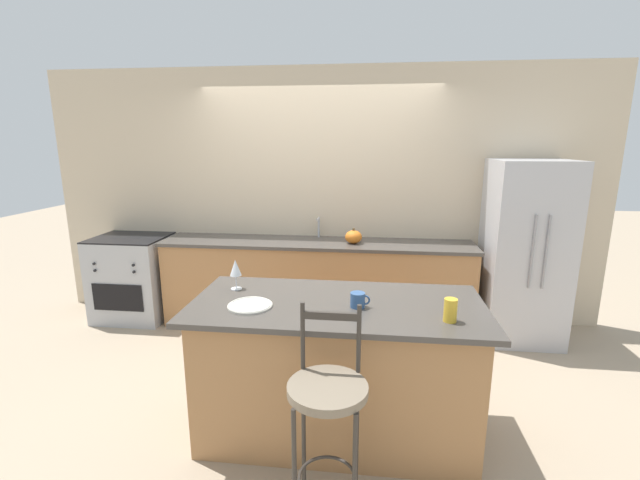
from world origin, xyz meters
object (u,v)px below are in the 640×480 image
at_px(oven_range, 134,277).
at_px(bar_stool_near, 328,409).
at_px(refrigerator, 524,252).
at_px(dinner_plate, 250,305).
at_px(wine_glass, 236,268).
at_px(tumbler_cup, 450,310).
at_px(pumpkin_decoration, 354,237).
at_px(coffee_mug, 358,300).

xyz_separation_m(oven_range, bar_stool_near, (2.41, -2.37, 0.16)).
bearing_deg(refrigerator, bar_stool_near, -125.74).
xyz_separation_m(dinner_plate, wine_glass, (-0.18, 0.30, 0.14)).
relative_size(oven_range, tumbler_cup, 6.81).
height_order(refrigerator, bar_stool_near, refrigerator).
bearing_deg(bar_stool_near, pumpkin_decoration, 89.41).
bearing_deg(tumbler_cup, pumpkin_decoration, 108.06).
height_order(bar_stool_near, pumpkin_decoration, bar_stool_near).
height_order(refrigerator, wine_glass, refrigerator).
xyz_separation_m(refrigerator, tumbler_cup, (-1.04, -1.90, 0.12)).
bearing_deg(pumpkin_decoration, refrigerator, -0.84).
distance_m(bar_stool_near, coffee_mug, 0.71).
height_order(bar_stool_near, coffee_mug, bar_stool_near).
distance_m(bar_stool_near, wine_glass, 1.20).
xyz_separation_m(wine_glass, tumbler_cup, (1.38, -0.39, -0.08)).
bearing_deg(pumpkin_decoration, bar_stool_near, -90.59).
relative_size(bar_stool_near, wine_glass, 5.39).
bearing_deg(wine_glass, pumpkin_decoration, 64.07).
height_order(oven_range, bar_stool_near, bar_stool_near).
relative_size(oven_range, bar_stool_near, 0.81).
bearing_deg(bar_stool_near, coffee_mug, 78.15).
xyz_separation_m(coffee_mug, pumpkin_decoration, (-0.10, 1.77, 0.00)).
distance_m(oven_range, coffee_mug, 3.14).
xyz_separation_m(refrigerator, pumpkin_decoration, (-1.67, 0.02, 0.10)).
relative_size(coffee_mug, pumpkin_decoration, 0.71).
bearing_deg(bar_stool_near, oven_range, 135.47).
distance_m(refrigerator, tumbler_cup, 2.17).
distance_m(dinner_plate, wine_glass, 0.38).
bearing_deg(pumpkin_decoration, dinner_plate, -107.02).
bearing_deg(wine_glass, coffee_mug, -15.48).
distance_m(refrigerator, dinner_plate, 2.88).
distance_m(refrigerator, oven_range, 4.13).
bearing_deg(tumbler_cup, wine_glass, 164.21).
relative_size(refrigerator, wine_glass, 8.41).
relative_size(dinner_plate, wine_glass, 1.32).
xyz_separation_m(refrigerator, bar_stool_near, (-1.69, -2.35, -0.26)).
relative_size(bar_stool_near, dinner_plate, 4.08).
distance_m(wine_glass, tumbler_cup, 1.43).
relative_size(refrigerator, dinner_plate, 6.37).
height_order(dinner_plate, coffee_mug, coffee_mug).
relative_size(dinner_plate, pumpkin_decoration, 1.62).
bearing_deg(tumbler_cup, dinner_plate, 175.94).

